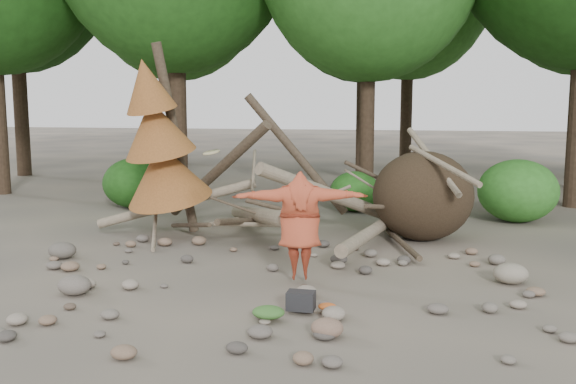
# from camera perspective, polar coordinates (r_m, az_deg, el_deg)

# --- Properties ---
(ground) EXTENTS (120.00, 120.00, 0.00)m
(ground) POSITION_cam_1_polar(r_m,az_deg,el_deg) (10.65, -2.25, -8.58)
(ground) COLOR #514C44
(ground) RESTS_ON ground
(deadfall_pile) EXTENTS (8.55, 5.24, 3.30)m
(deadfall_pile) POSITION_cam_1_polar(r_m,az_deg,el_deg) (14.32, 9.58, -0.48)
(deadfall_pile) COLOR #332619
(deadfall_pile) RESTS_ON ground
(dead_conifer) EXTENTS (2.06, 2.16, 4.35)m
(dead_conifer) POSITION_cam_1_polar(r_m,az_deg,el_deg) (14.41, -11.33, 4.17)
(dead_conifer) COLOR #4C3F30
(dead_conifer) RESTS_ON ground
(bush_left) EXTENTS (1.80, 1.80, 1.44)m
(bush_left) POSITION_cam_1_polar(r_m,az_deg,el_deg) (18.99, -13.49, 0.79)
(bush_left) COLOR #1D5115
(bush_left) RESTS_ON ground
(bush_mid) EXTENTS (1.40, 1.40, 1.12)m
(bush_mid) POSITION_cam_1_polar(r_m,az_deg,el_deg) (17.97, 5.97, 0.05)
(bush_mid) COLOR #28661D
(bush_mid) RESTS_ON ground
(bush_right) EXTENTS (2.00, 2.00, 1.60)m
(bush_right) POSITION_cam_1_polar(r_m,az_deg,el_deg) (17.27, 19.75, 0.10)
(bush_right) COLOR #327925
(bush_right) RESTS_ON ground
(frisbee_thrower) EXTENTS (2.91, 1.05, 2.15)m
(frisbee_thrower) POSITION_cam_1_polar(r_m,az_deg,el_deg) (10.74, 1.05, -2.96)
(frisbee_thrower) COLOR #AF4227
(frisbee_thrower) RESTS_ON ground
(backpack) EXTENTS (0.41, 0.28, 0.27)m
(backpack) POSITION_cam_1_polar(r_m,az_deg,el_deg) (9.42, 1.16, -9.97)
(backpack) COLOR black
(backpack) RESTS_ON ground
(cloth_green) EXTENTS (0.46, 0.38, 0.17)m
(cloth_green) POSITION_cam_1_polar(r_m,az_deg,el_deg) (9.10, -1.75, -10.93)
(cloth_green) COLOR #356428
(cloth_green) RESTS_ON ground
(cloth_orange) EXTENTS (0.27, 0.22, 0.10)m
(cloth_orange) POSITION_cam_1_polar(r_m,az_deg,el_deg) (9.47, 3.52, -10.42)
(cloth_orange) COLOR #BD5420
(cloth_orange) RESTS_ON ground
(boulder_front_left) EXTENTS (0.53, 0.48, 0.32)m
(boulder_front_left) POSITION_cam_1_polar(r_m,az_deg,el_deg) (10.82, -18.46, -7.85)
(boulder_front_left) COLOR #6A6158
(boulder_front_left) RESTS_ON ground
(boulder_front_right) EXTENTS (0.43, 0.38, 0.26)m
(boulder_front_right) POSITION_cam_1_polar(r_m,az_deg,el_deg) (8.53, 3.51, -11.96)
(boulder_front_right) COLOR #806250
(boulder_front_right) RESTS_ON ground
(boulder_mid_right) EXTENTS (0.58, 0.52, 0.35)m
(boulder_mid_right) POSITION_cam_1_polar(r_m,az_deg,el_deg) (11.51, 19.18, -6.85)
(boulder_mid_right) COLOR gray
(boulder_mid_right) RESTS_ON ground
(boulder_mid_left) EXTENTS (0.54, 0.49, 0.33)m
(boulder_mid_left) POSITION_cam_1_polar(r_m,az_deg,el_deg) (13.33, -19.43, -4.91)
(boulder_mid_left) COLOR #5C564D
(boulder_mid_left) RESTS_ON ground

